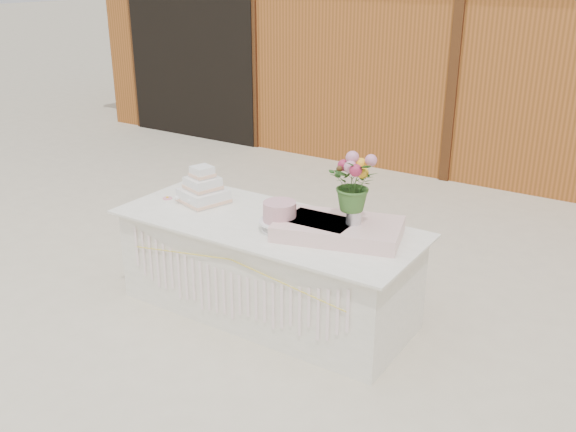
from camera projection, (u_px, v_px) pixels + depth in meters
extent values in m
plane|color=beige|center=(268.00, 311.00, 5.16)|extent=(80.00, 80.00, 0.00)
cube|color=#9F5421|center=(502.00, 45.00, 9.29)|extent=(12.00, 4.00, 3.00)
cube|color=black|center=(191.00, 67.00, 9.99)|extent=(2.40, 0.08, 2.20)
cube|color=white|center=(267.00, 269.00, 5.02)|extent=(2.28, 0.88, 0.75)
cube|color=white|center=(267.00, 223.00, 4.88)|extent=(2.40, 1.00, 0.02)
cube|color=white|center=(203.00, 196.00, 5.26)|extent=(0.41, 0.41, 0.11)
cube|color=#FFC3A1|center=(204.00, 200.00, 5.27)|extent=(0.43, 0.43, 0.03)
cube|color=white|center=(203.00, 183.00, 5.22)|extent=(0.30, 0.30, 0.10)
cube|color=#FFC3A1|center=(203.00, 187.00, 5.23)|extent=(0.31, 0.31, 0.03)
cube|color=white|center=(202.00, 172.00, 5.18)|extent=(0.19, 0.19, 0.09)
cube|color=#FFC3A1|center=(202.00, 175.00, 5.19)|extent=(0.21, 0.21, 0.03)
cylinder|color=white|center=(280.00, 229.00, 4.72)|extent=(0.26, 0.26, 0.02)
cylinder|color=white|center=(280.00, 225.00, 4.71)|extent=(0.08, 0.08, 0.05)
cylinder|color=white|center=(280.00, 221.00, 4.69)|extent=(0.31, 0.31, 0.01)
cylinder|color=#CA9297|center=(280.00, 211.00, 4.67)|extent=(0.24, 0.24, 0.14)
cube|color=beige|center=(338.00, 229.00, 4.60)|extent=(1.00, 0.74, 0.11)
cylinder|color=silver|center=(354.00, 214.00, 4.52)|extent=(0.11, 0.11, 0.15)
imported|color=#386628|center=(355.00, 178.00, 4.42)|extent=(0.39, 0.35, 0.39)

